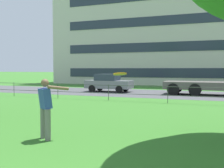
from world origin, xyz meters
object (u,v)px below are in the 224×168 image
object	(u,v)px
car_grey_left	(109,83)
apartment_building_background	(184,25)
frisbee	(120,74)
person_thrower	(46,107)

from	to	relation	value
car_grey_left	apartment_building_background	size ratio (longest dim) A/B	0.12
car_grey_left	apartment_building_background	xyz separation A→B (m)	(4.70, 14.94, 7.03)
frisbee	car_grey_left	distance (m)	18.05
person_thrower	frisbee	world-z (taller)	frisbee
apartment_building_background	car_grey_left	bearing A→B (deg)	-107.45
frisbee	car_grey_left	world-z (taller)	frisbee
frisbee	apartment_building_background	size ratio (longest dim) A/B	0.01
frisbee	car_grey_left	size ratio (longest dim) A/B	0.09
frisbee	apartment_building_background	distance (m)	32.23
frisbee	apartment_building_background	world-z (taller)	apartment_building_background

